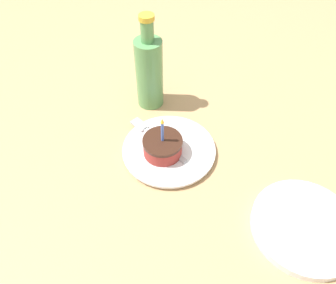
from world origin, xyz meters
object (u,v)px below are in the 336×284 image
object	(u,v)px
fork	(154,137)
side_plate	(305,226)
plate	(168,150)
cake_slice	(163,146)
bottle	(149,71)

from	to	relation	value
fork	side_plate	xyz separation A→B (m)	(-0.25, -0.28, -0.01)
plate	side_plate	size ratio (longest dim) A/B	1.05
plate	cake_slice	distance (m)	0.03
bottle	side_plate	distance (m)	0.50
bottle	side_plate	world-z (taller)	bottle
cake_slice	bottle	world-z (taller)	bottle
fork	side_plate	world-z (taller)	fork
bottle	cake_slice	bearing A→B (deg)	-173.94
plate	bottle	size ratio (longest dim) A/B	0.87
plate	cake_slice	size ratio (longest dim) A/B	2.01
bottle	plate	bearing A→B (deg)	-169.55
fork	side_plate	bearing A→B (deg)	-131.51
side_plate	plate	bearing A→B (deg)	49.49
cake_slice	fork	xyz separation A→B (m)	(0.05, 0.02, -0.02)
side_plate	fork	bearing A→B (deg)	48.49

